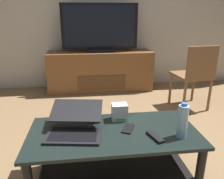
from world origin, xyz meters
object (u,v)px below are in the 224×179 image
Objects in this scene: coffee_table at (114,147)px; soundbar_remote at (94,118)px; tv_remote at (155,137)px; dining_chair at (195,73)px; television at (100,29)px; laptop at (75,125)px; router_box at (119,112)px; media_cabinet at (100,71)px; water_bottle_near at (183,121)px; cell_phone at (128,129)px.

coffee_table is 7.75× the size of soundbar_remote.
coffee_table is 0.34m from tv_remote.
television is at bearing 140.99° from dining_chair.
router_box is (0.35, 0.16, 0.01)m from laptop.
media_cabinet is 2.26m from laptop.
television is 2.76× the size of laptop.
router_box is 0.37m from tv_remote.
coffee_table is 2.25m from media_cabinet.
media_cabinet is 2.43m from water_bottle_near.
dining_chair reaches higher than cell_phone.
water_bottle_near is 0.22m from tv_remote.
dining_chair reaches higher than water_bottle_near.
laptop is 1.74× the size of water_bottle_near.
cell_phone is 0.31m from soundbar_remote.
laptop is at bearing -99.06° from television.
water_bottle_near is at bearing -16.15° from coffee_table.
soundbar_remote is (-0.20, 0.03, -0.06)m from router_box.
coffee_table is 1.80m from dining_chair.
coffee_table is 0.71× the size of media_cabinet.
cell_phone is at bearing 6.97° from coffee_table.
media_cabinet reaches higher than laptop.
router_box is at bearing -90.00° from media_cabinet.
television is 8.75× the size of cell_phone.
tv_remote is at bearing -85.16° from television.
media_cabinet is at bearing 72.66° from soundbar_remote.
water_bottle_near reaches higher than laptop.
tv_remote and soundbar_remote have the same top height.
cell_phone is (0.39, -0.01, -0.05)m from laptop.
coffee_table is at bearing -91.83° from television.
media_cabinet reaches higher than tv_remote.
router_box is 0.53× the size of water_bottle_near.
coffee_table is 0.28m from router_box.
water_bottle_near is (0.39, -0.31, 0.05)m from router_box.
television reaches higher than dining_chair.
media_cabinet reaches higher than coffee_table.
soundbar_remote is at bearing 167.12° from cell_phone.
cell_phone is 0.88× the size of soundbar_remote.
router_box is 0.21m from soundbar_remote.
tv_remote is (0.20, -2.38, 0.13)m from media_cabinet.
water_bottle_near is at bearing -12.02° from laptop.
television is 1.38× the size of dining_chair.
soundbar_remote is at bearing -95.77° from television.
cell_phone is at bearing -50.19° from soundbar_remote.
media_cabinet is 10.93× the size of tv_remote.
dining_chair is 1.61m from water_bottle_near.
cell_phone is at bearing 120.76° from tv_remote.
television is 2.44m from water_bottle_near.
router_box is at bearing 23.98° from laptop.
tv_remote is at bearing -15.70° from laptop.
water_bottle_near is 0.40m from cell_phone.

